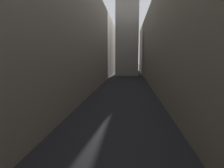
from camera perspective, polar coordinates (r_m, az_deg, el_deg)
name	(u,v)px	position (r m, az deg, el deg)	size (l,w,h in m)	color
ground_plane	(124,89)	(38.65, 3.57, -1.52)	(264.00, 264.00, 0.00)	black
building_block_left	(70,40)	(42.16, -12.27, 12.41)	(11.78, 108.00, 19.51)	gray
building_block_right	(182,43)	(41.47, 19.78, 11.39)	(11.43, 108.00, 18.33)	#756B5B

